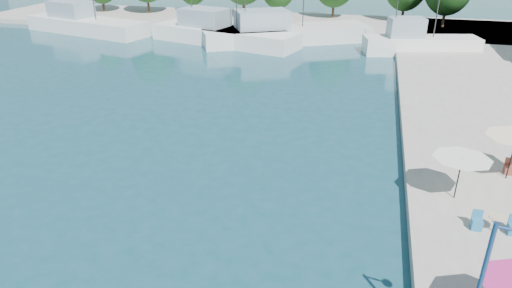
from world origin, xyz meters
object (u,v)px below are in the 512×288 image
(trawler_04, at_px, (418,44))
(street_lamp, at_px, (497,276))
(trawler_01, at_px, (85,24))
(trawler_02, at_px, (221,34))
(umbrella_white, at_px, (461,163))
(trawler_03, at_px, (282,33))

(trawler_04, height_order, street_lamp, trawler_04)
(trawler_01, xyz_separation_m, trawler_02, (19.09, -1.61, -0.00))
(street_lamp, bearing_deg, umbrella_white, 94.38)
(umbrella_white, relative_size, street_lamp, 0.52)
(trawler_01, relative_size, trawler_02, 0.97)
(street_lamp, bearing_deg, trawler_02, 126.34)
(trawler_01, xyz_separation_m, trawler_03, (25.96, 0.53, -0.00))
(trawler_02, bearing_deg, street_lamp, -47.05)
(trawler_01, height_order, umbrella_white, trawler_01)
(trawler_01, height_order, trawler_02, same)
(trawler_01, bearing_deg, trawler_04, 12.70)
(trawler_03, xyz_separation_m, umbrella_white, (14.99, -32.88, 1.36))
(trawler_04, relative_size, street_lamp, 2.46)
(trawler_01, bearing_deg, trawler_02, 9.51)
(trawler_02, distance_m, street_lamp, 45.85)
(trawler_02, distance_m, trawler_04, 21.97)
(trawler_01, bearing_deg, trawler_03, 15.48)
(trawler_01, height_order, trawler_03, same)
(trawler_03, relative_size, trawler_04, 1.60)
(trawler_03, bearing_deg, umbrella_white, -93.81)
(trawler_01, distance_m, umbrella_white, 52.21)
(trawler_02, bearing_deg, trawler_01, -169.30)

